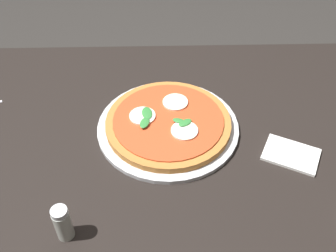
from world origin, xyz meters
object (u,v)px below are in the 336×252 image
object	(u,v)px
dining_table	(148,165)
pizza	(168,122)
pepper_shaker	(63,223)
serving_tray	(168,127)
napkin	(291,154)

from	to	relation	value
dining_table	pizza	distance (m)	0.13
dining_table	pepper_shaker	bearing A→B (deg)	57.94
pizza	pepper_shaker	world-z (taller)	pepper_shaker
serving_tray	napkin	world-z (taller)	serving_tray
dining_table	napkin	bearing A→B (deg)	170.83
napkin	pepper_shaker	bearing A→B (deg)	21.57
napkin	dining_table	bearing A→B (deg)	-9.17
pizza	dining_table	bearing A→B (deg)	39.59
dining_table	serving_tray	xyz separation A→B (m)	(-0.05, -0.04, 0.10)
dining_table	serving_tray	size ratio (longest dim) A/B	4.02
pizza	pepper_shaker	distance (m)	0.38
pepper_shaker	pizza	bearing A→B (deg)	-125.44
dining_table	serving_tray	world-z (taller)	serving_tray
pizza	napkin	size ratio (longest dim) A/B	2.49
pepper_shaker	dining_table	bearing A→B (deg)	-122.06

